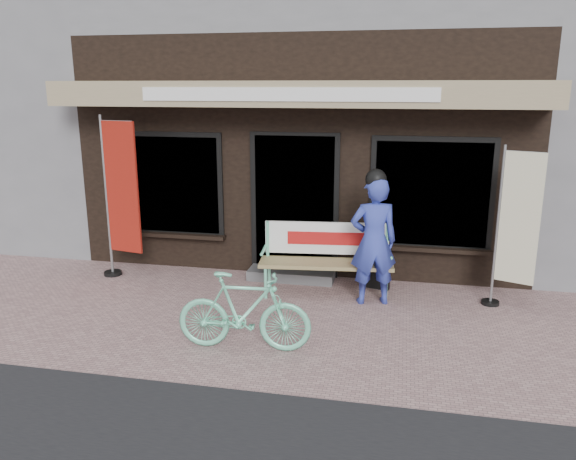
% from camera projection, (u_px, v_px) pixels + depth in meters
% --- Properties ---
extents(ground, '(70.00, 70.00, 0.00)m').
position_uv_depth(ground, '(264.00, 326.00, 6.89)').
color(ground, gray).
rests_on(ground, ground).
extents(storefront, '(7.00, 6.77, 6.00)m').
position_uv_depth(storefront, '(324.00, 79.00, 10.84)').
color(storefront, black).
rests_on(storefront, ground).
extents(bench, '(1.89, 0.67, 1.00)m').
position_uv_depth(bench, '(326.00, 253.00, 7.86)').
color(bench, '#72DFB3').
rests_on(bench, ground).
extents(person, '(0.72, 0.56, 1.83)m').
position_uv_depth(person, '(374.00, 239.00, 7.42)').
color(person, '#303EA7').
rests_on(person, ground).
extents(bicycle, '(1.52, 0.52, 0.90)m').
position_uv_depth(bicycle, '(244.00, 312.00, 6.18)').
color(bicycle, '#72DFB3').
rests_on(bicycle, ground).
extents(nobori_red, '(0.73, 0.31, 2.45)m').
position_uv_depth(nobori_red, '(120.00, 196.00, 8.34)').
color(nobori_red, gray).
rests_on(nobori_red, ground).
extents(nobori_cream, '(0.63, 0.35, 2.14)m').
position_uv_depth(nobori_cream, '(515.00, 227.00, 7.18)').
color(nobori_cream, gray).
rests_on(nobori_cream, ground).
extents(menu_stand, '(0.44, 0.19, 0.87)m').
position_uv_depth(menu_stand, '(375.00, 259.00, 8.06)').
color(menu_stand, black).
rests_on(menu_stand, ground).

